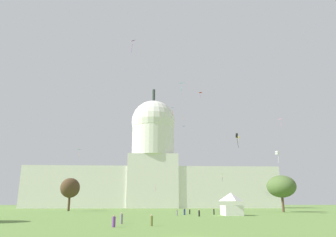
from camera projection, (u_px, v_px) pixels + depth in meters
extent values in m
cube|color=silver|center=(90.00, 187.00, 181.76)|extent=(72.29, 20.60, 23.11)
cube|color=silver|center=(214.00, 188.00, 185.58)|extent=(72.29, 20.60, 23.11)
cube|color=silver|center=(153.00, 182.00, 184.57)|extent=(28.70, 22.65, 30.06)
cylinder|color=silver|center=(153.00, 139.00, 191.17)|extent=(25.35, 25.35, 20.99)
sphere|color=silver|center=(153.00, 122.00, 193.88)|extent=(26.66, 26.66, 26.66)
cylinder|color=#2D3833|center=(154.00, 96.00, 198.36)|extent=(1.80, 1.80, 7.98)
cube|color=white|center=(232.00, 210.00, 77.96)|extent=(4.54, 5.88, 2.43)
pyramid|color=white|center=(231.00, 197.00, 78.80)|extent=(4.76, 6.18, 2.05)
cylinder|color=#4C3823|center=(69.00, 202.00, 119.71)|extent=(0.86, 0.86, 6.32)
ellipsoid|color=#4C3823|center=(70.00, 188.00, 121.11)|extent=(10.02, 10.02, 7.53)
cylinder|color=brown|center=(283.00, 203.00, 105.65)|extent=(0.81, 0.81, 6.19)
ellipsoid|color=#4C6633|center=(281.00, 186.00, 107.03)|extent=(11.01, 12.40, 7.43)
cylinder|color=olive|center=(152.00, 221.00, 43.23)|extent=(0.48, 0.48, 1.29)
sphere|color=tan|center=(152.00, 215.00, 43.43)|extent=(0.32, 0.32, 0.23)
cylinder|color=gray|center=(121.00, 219.00, 47.49)|extent=(0.50, 0.50, 1.41)
sphere|color=beige|center=(122.00, 213.00, 47.70)|extent=(0.28, 0.28, 0.23)
cylinder|color=black|center=(199.00, 213.00, 72.55)|extent=(0.52, 0.52, 1.35)
sphere|color=beige|center=(199.00, 210.00, 72.75)|extent=(0.30, 0.30, 0.21)
cylinder|color=gray|center=(177.00, 213.00, 77.65)|extent=(0.44, 0.44, 1.28)
sphere|color=#A37556|center=(177.00, 210.00, 77.84)|extent=(0.26, 0.26, 0.20)
cylinder|color=black|center=(214.00, 212.00, 82.87)|extent=(0.36, 0.36, 1.43)
sphere|color=#A37556|center=(214.00, 209.00, 83.08)|extent=(0.23, 0.23, 0.20)
cylinder|color=navy|center=(184.00, 212.00, 81.11)|extent=(0.53, 0.53, 1.48)
sphere|color=#A37556|center=(184.00, 209.00, 81.33)|extent=(0.26, 0.26, 0.22)
cylinder|color=#703D93|center=(114.00, 222.00, 41.09)|extent=(0.58, 0.58, 1.32)
sphere|color=tan|center=(114.00, 216.00, 41.28)|extent=(0.27, 0.27, 0.21)
cylinder|color=black|center=(190.00, 212.00, 85.92)|extent=(0.37, 0.37, 1.26)
sphere|color=beige|center=(190.00, 209.00, 86.11)|extent=(0.26, 0.26, 0.24)
cube|color=yellow|center=(238.00, 138.00, 132.66)|extent=(0.86, 0.88, 0.48)
cube|color=yellow|center=(238.00, 137.00, 132.78)|extent=(0.86, 0.88, 0.48)
cylinder|color=yellow|center=(238.00, 140.00, 132.41)|extent=(0.25, 0.25, 1.68)
pyramid|color=#8CD133|center=(223.00, 176.00, 166.28)|extent=(1.00, 1.60, 0.25)
cylinder|color=black|center=(222.00, 179.00, 165.71)|extent=(0.40, 0.42, 2.46)
pyramid|color=pink|center=(282.00, 120.00, 89.61)|extent=(1.32, 1.65, 0.41)
cylinder|color=pink|center=(281.00, 125.00, 89.06)|extent=(0.12, 0.21, 1.21)
cube|color=black|center=(237.00, 135.00, 75.94)|extent=(0.57, 0.44, 1.10)
cylinder|color=black|center=(238.00, 143.00, 75.48)|extent=(0.21, 0.28, 2.48)
pyramid|color=green|center=(79.00, 150.00, 147.48)|extent=(1.63, 0.75, 0.19)
cylinder|color=gold|center=(79.00, 155.00, 146.64)|extent=(0.32, 0.12, 2.76)
pyramid|color=purple|center=(132.00, 42.00, 86.92)|extent=(1.60, 1.48, 0.44)
cylinder|color=purple|center=(132.00, 48.00, 86.75)|extent=(0.37, 0.34, 2.60)
pyramid|color=gold|center=(183.00, 117.00, 173.87)|extent=(0.55, 1.29, 0.14)
cylinder|color=gold|center=(183.00, 119.00, 173.49)|extent=(0.10, 0.24, 1.56)
pyramid|color=blue|center=(184.00, 127.00, 138.36)|extent=(1.58, 1.28, 0.22)
cube|color=white|center=(277.00, 154.00, 76.93)|extent=(1.02, 1.01, 0.50)
cube|color=white|center=(277.00, 152.00, 77.05)|extent=(1.02, 1.01, 0.50)
cylinder|color=white|center=(278.00, 158.00, 76.63)|extent=(0.36, 0.11, 2.08)
pyramid|color=#33BCDB|center=(180.00, 84.00, 89.11)|extent=(1.73, 1.54, 0.37)
cylinder|color=#33BCDB|center=(181.00, 90.00, 89.12)|extent=(0.21, 0.13, 1.58)
pyramid|color=red|center=(200.00, 93.00, 135.63)|extent=(1.60, 1.52, 0.38)
cylinder|color=purple|center=(200.00, 96.00, 135.47)|extent=(0.19, 0.21, 1.49)
pyramid|color=teal|center=(172.00, 109.00, 147.86)|extent=(1.70, 1.54, 0.29)
cylinder|color=red|center=(173.00, 113.00, 146.98)|extent=(0.32, 0.07, 2.58)
pyramid|color=#D1339E|center=(155.00, 185.00, 134.42)|extent=(0.60, 1.16, 0.26)
cylinder|color=#D1339E|center=(156.00, 188.00, 133.99)|extent=(0.17, 0.14, 2.11)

